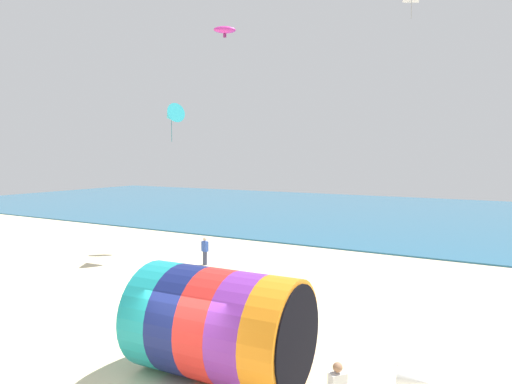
# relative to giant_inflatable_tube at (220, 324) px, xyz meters

# --- Properties ---
(sea) EXTENTS (120.00, 40.00, 0.10)m
(sea) POSITION_rel_giant_inflatable_tube_xyz_m (-0.35, 37.83, -1.43)
(sea) COLOR #236084
(sea) RESTS_ON ground
(giant_inflatable_tube) EXTENTS (4.68, 3.14, 2.97)m
(giant_inflatable_tube) POSITION_rel_giant_inflatable_tube_xyz_m (0.00, 0.00, 0.00)
(giant_inflatable_tube) COLOR teal
(giant_inflatable_tube) RESTS_ON ground
(kite_cyan_delta) EXTENTS (1.66, 1.54, 2.22)m
(kite_cyan_delta) POSITION_rel_giant_inflatable_tube_xyz_m (-10.81, 11.01, 6.89)
(kite_cyan_delta) COLOR #2DB2C6
(kite_magenta_parafoil) EXTENTS (1.50, 1.28, 0.74)m
(kite_magenta_parafoil) POSITION_rel_giant_inflatable_tube_xyz_m (-10.15, 15.69, 12.76)
(kite_magenta_parafoil) COLOR #D1339E
(bystander_mid_beach) EXTENTS (0.40, 0.29, 1.54)m
(bystander_mid_beach) POSITION_rel_giant_inflatable_tube_xyz_m (-7.96, 10.28, -0.71)
(bystander_mid_beach) COLOR #383D56
(bystander_mid_beach) RESTS_ON ground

